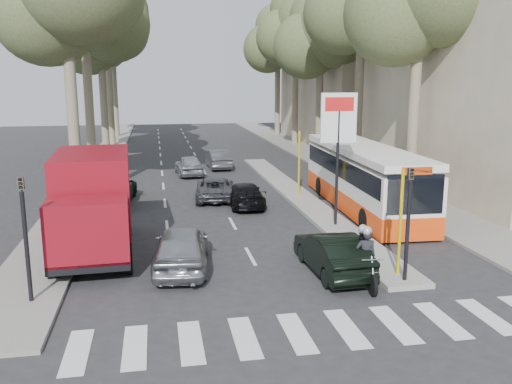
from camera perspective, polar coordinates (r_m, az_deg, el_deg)
ground at (r=17.58m, az=3.48°, el=-8.64°), size 120.00×120.00×0.00m
sidewalk_right at (r=43.31m, az=6.56°, el=3.69°), size 3.20×70.00×0.12m
median_left at (r=44.56m, az=-15.56°, el=3.56°), size 2.40×64.00×0.12m
traffic_island at (r=28.59m, az=4.49°, el=-0.44°), size 1.50×26.00×0.16m
building_near at (r=34.24m, az=25.30°, el=15.53°), size 11.00×18.00×18.00m
building_far at (r=53.69m, az=11.13°, el=13.61°), size 11.00×20.00×16.00m
billboard at (r=22.33m, az=8.63°, el=5.43°), size 1.50×12.10×5.60m
traffic_light_island at (r=16.61m, az=15.81°, el=-1.34°), size 0.16×0.41×3.60m
traffic_light_left at (r=15.81m, az=-23.24°, el=-2.52°), size 0.16×0.41×3.60m
tree_l_c at (r=44.41m, az=-15.99°, el=16.43°), size 7.40×7.20×13.71m
tree_l_d at (r=52.52m, az=-15.40°, el=17.58°), size 7.40×7.20×15.66m
tree_l_e at (r=60.38m, az=-14.81°, el=15.82°), size 7.40×7.20×14.49m
tree_r_c at (r=44.21m, az=6.98°, el=16.36°), size 7.40×7.20×13.32m
tree_r_d at (r=52.02m, az=4.37°, el=17.25°), size 7.40×7.20×14.88m
tree_r_e at (r=59.73m, az=2.42°, el=15.90°), size 7.40×7.20×14.10m
silver_hatchback at (r=17.97m, az=-7.87°, el=-5.80°), size 2.18×4.48×1.47m
dark_hatchback at (r=17.64m, az=8.05°, el=-6.37°), size 1.57×4.12×1.34m
queue_car_a at (r=28.15m, az=-4.33°, el=0.41°), size 2.38×4.39×1.17m
queue_car_b at (r=26.52m, az=-1.20°, el=-0.27°), size 1.70×4.05×1.17m
queue_car_c at (r=35.36m, az=-7.08°, el=2.82°), size 1.85×3.97×1.32m
queue_car_d at (r=37.96m, az=-4.01°, el=3.49°), size 1.53×4.01×1.31m
queue_car_e at (r=27.97m, az=-14.96°, el=0.30°), size 2.47×5.27×1.49m
red_truck at (r=20.00m, az=-16.79°, el=-0.99°), size 2.82×6.77×3.55m
city_bus at (r=26.28m, az=11.22°, el=1.68°), size 3.00×11.70×3.06m
motorcycle at (r=16.86m, az=11.27°, el=-6.70°), size 0.83×2.20×1.87m
pedestrian_near at (r=27.62m, az=13.68°, el=0.90°), size 0.81×1.21×1.89m
pedestrian_far at (r=31.08m, az=10.84°, el=1.96°), size 1.12×0.71×1.61m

